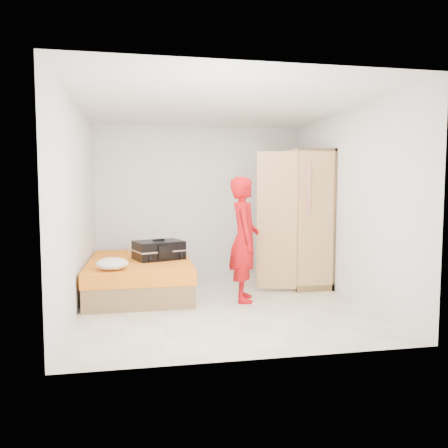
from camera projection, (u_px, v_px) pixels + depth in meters
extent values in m
plane|color=beige|center=(219.00, 302.00, 5.86)|extent=(4.00, 4.00, 0.00)
plane|color=white|center=(219.00, 105.00, 5.64)|extent=(4.00, 4.00, 0.00)
cube|color=white|center=(200.00, 201.00, 7.71)|extent=(3.60, 0.02, 2.60)
cube|color=white|center=(259.00, 214.00, 3.79)|extent=(3.60, 0.02, 2.60)
cube|color=white|center=(77.00, 206.00, 5.42)|extent=(0.02, 4.00, 2.60)
cube|color=white|center=(346.00, 204.00, 6.08)|extent=(0.02, 4.00, 2.60)
cube|color=olive|center=(140.00, 283.00, 6.35)|extent=(1.40, 2.00, 0.30)
cube|color=orange|center=(140.00, 266.00, 6.33)|extent=(1.42, 2.02, 0.20)
cube|color=tan|center=(319.00, 218.00, 6.98)|extent=(0.04, 1.20, 2.10)
cube|color=tan|center=(317.00, 221.00, 6.36)|extent=(0.58, 0.04, 2.10)
cube|color=tan|center=(290.00, 216.00, 7.50)|extent=(0.58, 0.04, 2.10)
cube|color=tan|center=(303.00, 153.00, 6.84)|extent=(0.58, 1.20, 0.04)
cube|color=tan|center=(302.00, 280.00, 7.01)|extent=(0.58, 1.20, 0.10)
cube|color=tan|center=(280.00, 217.00, 7.17)|extent=(0.04, 0.59, 2.00)
cube|color=tan|center=(277.00, 221.00, 6.34)|extent=(0.58, 0.17, 2.00)
cylinder|color=#B2B2B7|center=(303.00, 163.00, 6.85)|extent=(0.02, 1.10, 0.02)
imported|color=#BB0B0F|center=(244.00, 239.00, 5.88)|extent=(0.49, 0.66, 1.68)
cube|color=black|center=(159.00, 250.00, 6.32)|extent=(0.78, 0.67, 0.26)
cube|color=black|center=(159.00, 240.00, 6.31)|extent=(0.18, 0.10, 0.03)
ellipsoid|color=white|center=(112.00, 264.00, 5.49)|extent=(0.40, 0.40, 0.15)
cube|color=white|center=(147.00, 247.00, 7.17)|extent=(0.59, 0.36, 0.10)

